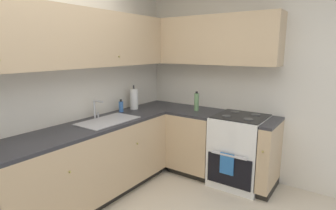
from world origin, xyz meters
The scene contains 14 objects.
wall_back centered at (0.00, 1.43, 1.29)m, with size 4.22×0.05×2.58m, color silver.
wall_right centered at (2.08, 0.00, 1.29)m, with size 0.05×2.90×2.58m, color silver.
lower_cabinets_back centered at (0.40, 1.10, 0.43)m, with size 2.11×0.62×0.85m.
countertop_back centered at (0.40, 1.10, 0.87)m, with size 3.31×0.60×0.04m, color #2D2D33.
lower_cabinets_right centered at (1.76, 0.30, 0.43)m, with size 0.62×1.38×0.85m.
countertop_right centered at (1.76, 0.30, 0.87)m, with size 0.60×1.38×0.03m.
oven_range centered at (1.78, -0.13, 0.45)m, with size 0.68×0.62×1.04m.
upper_cabinets_back centered at (0.24, 1.24, 1.82)m, with size 2.99×0.34×0.62m.
upper_cabinets_right centered at (1.90, 0.45, 1.82)m, with size 0.32×1.91×0.62m.
sink centered at (0.68, 1.07, 0.85)m, with size 0.70×0.40×0.10m.
faucet centered at (0.69, 1.28, 1.02)m, with size 0.07×0.16×0.23m.
soap_bottle centered at (1.11, 1.28, 0.96)m, with size 0.06×0.06×0.17m.
paper_towel_roll centered at (1.35, 1.26, 1.03)m, with size 0.11×0.11×0.34m.
oil_bottle centered at (1.76, 0.50, 1.01)m, with size 0.06×0.06×0.26m.
Camera 1 is at (-1.43, -1.25, 1.70)m, focal length 29.04 mm.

